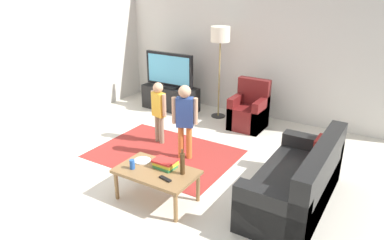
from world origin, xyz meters
name	(u,v)px	position (x,y,z in m)	size (l,w,h in m)	color
ground	(170,175)	(0.00, 0.00, 0.00)	(7.80, 7.80, 0.00)	beige
wall_back	(257,48)	(0.00, 3.00, 1.35)	(6.00, 0.12, 2.70)	silver
wall_left	(22,58)	(-3.00, 0.00, 1.35)	(0.12, 6.00, 2.70)	silver
area_rug	(164,154)	(-0.47, 0.52, 0.00)	(2.20, 1.60, 0.01)	#9E2D28
tv_stand	(171,98)	(-1.58, 2.30, 0.24)	(1.20, 0.44, 0.50)	black
tv	(169,70)	(-1.58, 2.28, 0.85)	(1.10, 0.28, 0.71)	black
couch	(300,185)	(1.76, 0.24, 0.29)	(0.80, 1.80, 0.86)	black
armchair	(249,112)	(0.23, 2.26, 0.30)	(0.60, 0.60, 0.90)	maroon
floor_lamp	(220,39)	(-0.52, 2.45, 1.54)	(0.36, 0.36, 1.78)	#262626
child_near_tv	(159,107)	(-0.80, 0.84, 0.63)	(0.34, 0.18, 1.05)	gray
child_center	(185,115)	(-0.11, 0.58, 0.71)	(0.37, 0.23, 1.18)	orange
coffee_table	(157,174)	(0.21, -0.58, 0.37)	(1.00, 0.60, 0.42)	olive
book_stack	(165,164)	(0.25, -0.45, 0.47)	(0.29, 0.23, 0.10)	#388C4C
bottle	(182,163)	(0.53, -0.48, 0.56)	(0.06, 0.06, 0.33)	#4C3319
tv_remote	(165,179)	(0.43, -0.70, 0.43)	(0.17, 0.05, 0.02)	black
soda_can	(132,164)	(-0.07, -0.70, 0.48)	(0.07, 0.07, 0.12)	#2659B2
plate	(142,161)	(-0.09, -0.48, 0.43)	(0.22, 0.22, 0.02)	white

